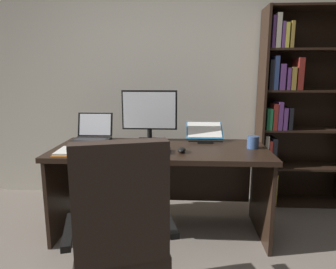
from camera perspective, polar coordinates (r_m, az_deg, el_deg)
The scene contains 13 objects.
wall_back at distance 3.39m, azimuth 0.76°, elevation 10.36°, with size 5.63×0.12×2.62m, color beige.
desk at distance 2.67m, azimuth -1.27°, elevation -6.34°, with size 1.79×0.76×0.76m.
bookshelf at distance 3.37m, azimuth 22.67°, elevation 4.48°, with size 0.92×0.32×2.01m.
office_chair at distance 1.79m, azimuth -8.81°, elevation -19.83°, with size 0.69×0.61×1.05m.
monitor at distance 2.75m, azimuth -3.53°, elevation 3.61°, with size 0.50×0.16×0.47m.
laptop at distance 2.90m, azimuth -14.10°, elevation -0.05°, with size 0.33×0.30×0.24m.
keyboard at distance 2.41m, azimuth -4.57°, elevation -3.03°, with size 0.42×0.15×0.02m, color black.
computer_mouse at distance 2.38m, azimuth 2.60°, elevation -2.95°, with size 0.06×0.10×0.04m, color black.
reading_stand_with_book at distance 2.84m, azimuth 6.93°, elevation 0.50°, with size 0.34×0.29×0.15m.
open_binder at distance 2.46m, azimuth -15.20°, elevation -3.08°, with size 0.47×0.29×0.02m.
notepad at distance 2.61m, azimuth -8.42°, elevation -2.15°, with size 0.15×0.21×0.01m, color silver.
pen at distance 2.60m, azimuth -8.00°, elevation -1.96°, with size 0.01×0.01×0.14m, color navy.
coffee_mug at distance 2.61m, azimuth 15.76°, elevation -1.43°, with size 0.10×0.10×0.10m, color #334C7A.
Camera 1 is at (0.15, -1.30, 1.36)m, focal length 32.23 mm.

